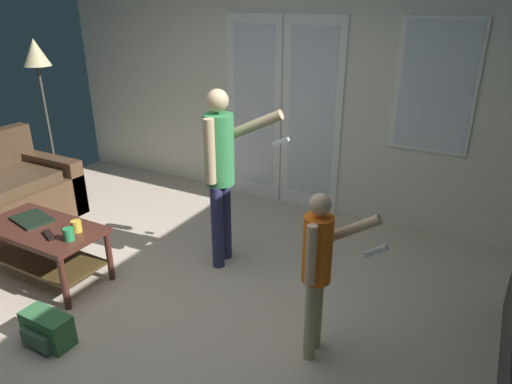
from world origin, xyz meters
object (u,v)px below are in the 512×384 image
at_px(floor_lamp, 37,63).
at_px(tv_remote_black, 49,235).
at_px(person_child, 319,263).
at_px(laptop_closed, 32,219).
at_px(cup_near_edge, 76,226).
at_px(coffee_table, 44,241).
at_px(person_adult, 221,164).
at_px(cup_by_laptop, 69,234).
at_px(backpack, 47,329).

bearing_deg(floor_lamp, tv_remote_black, -39.76).
xyz_separation_m(person_child, laptop_closed, (-2.41, -0.20, -0.19)).
bearing_deg(laptop_closed, cup_near_edge, 16.82).
bearing_deg(coffee_table, tv_remote_black, -23.01).
relative_size(floor_lamp, tv_remote_black, 10.30).
height_order(person_adult, tv_remote_black, person_adult).
relative_size(coffee_table, tv_remote_black, 5.89).
relative_size(person_adult, cup_by_laptop, 15.45).
bearing_deg(person_adult, cup_near_edge, -134.42).
xyz_separation_m(person_adult, backpack, (-0.48, -1.45, -0.80)).
xyz_separation_m(cup_near_edge, cup_by_laptop, (0.06, -0.12, 0.00)).
bearing_deg(cup_near_edge, cup_by_laptop, -64.22).
bearing_deg(backpack, person_child, 26.06).
height_order(cup_by_laptop, tv_remote_black, cup_by_laptop).
xyz_separation_m(coffee_table, backpack, (0.65, -0.54, -0.23)).
bearing_deg(floor_lamp, laptop_closed, -43.85).
xyz_separation_m(person_adult, person_child, (1.12, -0.67, -0.23)).
distance_m(coffee_table, person_adult, 1.55).
relative_size(person_child, tv_remote_black, 6.62).
height_order(coffee_table, person_child, person_child).
distance_m(person_child, laptop_closed, 2.42).
bearing_deg(person_adult, laptop_closed, -146.07).
distance_m(coffee_table, person_child, 2.28).
bearing_deg(person_adult, tv_remote_black, -133.44).
bearing_deg(laptop_closed, cup_by_laptop, 3.10).
xyz_separation_m(person_child, cup_near_edge, (-1.93, -0.16, -0.16)).
distance_m(cup_near_edge, tv_remote_black, 0.20).
relative_size(cup_by_laptop, tv_remote_black, 0.58).
bearing_deg(floor_lamp, coffee_table, -41.47).
relative_size(person_adult, floor_lamp, 0.86).
distance_m(cup_by_laptop, tv_remote_black, 0.19).
bearing_deg(coffee_table, cup_near_edge, 13.57).
relative_size(backpack, cup_near_edge, 3.88).
distance_m(floor_lamp, cup_near_edge, 2.44).
xyz_separation_m(person_child, tv_remote_black, (-2.05, -0.32, -0.19)).
bearing_deg(person_adult, floor_lamp, 170.54).
height_order(person_adult, cup_by_laptop, person_adult).
height_order(floor_lamp, tv_remote_black, floor_lamp).
xyz_separation_m(person_child, backpack, (-1.59, -0.78, -0.57)).
bearing_deg(cup_near_edge, person_child, 4.70).
distance_m(person_adult, tv_remote_black, 1.42).
relative_size(cup_near_edge, tv_remote_black, 0.54).
bearing_deg(laptop_closed, person_adult, 46.07).
distance_m(floor_lamp, laptop_closed, 2.14).
xyz_separation_m(laptop_closed, cup_near_edge, (0.48, 0.04, 0.04)).
bearing_deg(cup_near_edge, laptop_closed, -175.32).
bearing_deg(coffee_table, cup_by_laptop, -7.28).
bearing_deg(cup_by_laptop, person_child, 8.62).
relative_size(coffee_table, backpack, 2.81).
bearing_deg(cup_by_laptop, tv_remote_black, -169.44).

